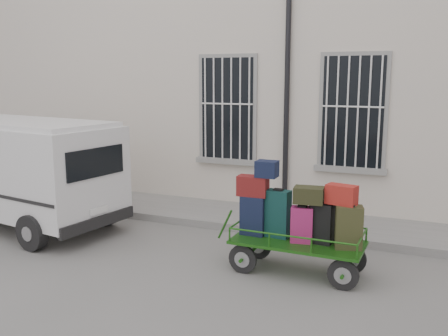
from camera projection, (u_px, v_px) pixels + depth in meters
ground at (183, 252)px, 8.51m from camera, size 80.00×80.00×0.00m
building at (279, 74)px, 12.95m from camera, size 24.00×5.15×6.00m
sidewalk at (231, 215)px, 10.49m from camera, size 24.00×1.70×0.15m
luggage_cart at (296, 222)px, 7.48m from camera, size 2.32×0.94×1.69m
van at (21, 166)px, 9.80m from camera, size 4.42×2.43×2.12m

